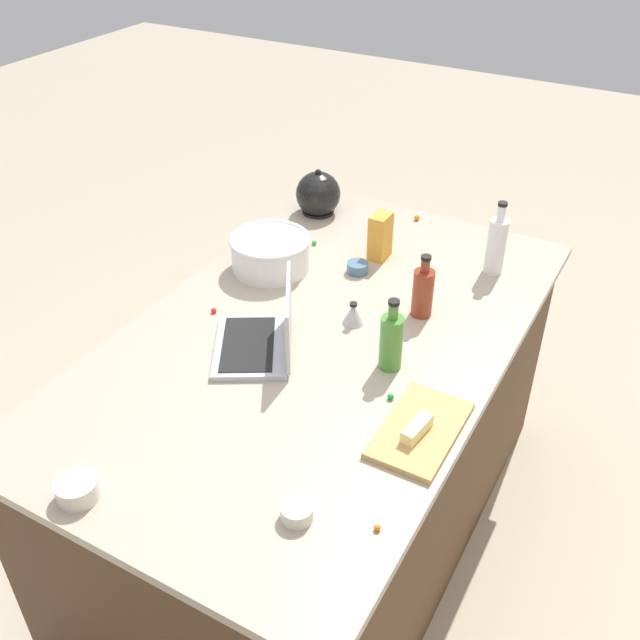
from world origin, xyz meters
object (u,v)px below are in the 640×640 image
object	(u,v)px
laptop	(264,336)
cutting_board	(420,430)
bottle_soy	(423,291)
bottle_olive	(391,341)
butter_stick_left	(417,428)
ramekin_medium	(357,268)
kitchen_timer	(353,314)
ramekin_wide	(297,512)
bottle_vinegar	(496,245)
mixing_bowl_large	(270,252)
kettle	(318,195)
candy_bag	(380,236)
ramekin_small	(77,489)

from	to	relation	value
laptop	cutting_board	distance (m)	0.56
bottle_soy	cutting_board	xyz separation A→B (m)	(0.51, 0.21, -0.08)
laptop	bottle_olive	world-z (taller)	bottle_olive
butter_stick_left	ramekin_medium	size ratio (longest dim) A/B	1.46
ramekin_medium	kitchen_timer	world-z (taller)	kitchen_timer
butter_stick_left	bottle_olive	bearing A→B (deg)	-142.32
bottle_olive	ramekin_medium	distance (m)	0.54
bottle_soy	ramekin_wide	size ratio (longest dim) A/B	2.80
laptop	bottle_soy	distance (m)	0.53
bottle_vinegar	ramekin_medium	xyz separation A→B (m)	(0.24, -0.41, -0.09)
bottle_soy	bottle_olive	bearing A→B (deg)	4.73
mixing_bowl_large	kitchen_timer	xyz separation A→B (m)	(0.16, 0.41, -0.03)
mixing_bowl_large	kettle	bearing A→B (deg)	-171.51
bottle_vinegar	kettle	size ratio (longest dim) A/B	1.26
cutting_board	ramekin_wide	xyz separation A→B (m)	(0.40, -0.14, 0.01)
candy_bag	kitchen_timer	bearing A→B (deg)	14.33
bottle_soy	kitchen_timer	bearing A→B (deg)	-47.66
ramekin_wide	candy_bag	distance (m)	1.23
kettle	cutting_board	xyz separation A→B (m)	(0.98, 0.86, -0.07)
bottle_olive	ramekin_medium	size ratio (longest dim) A/B	3.05
ramekin_medium	candy_bag	size ratio (longest dim) A/B	0.44
ramekin_medium	kitchen_timer	bearing A→B (deg)	24.20
bottle_vinegar	butter_stick_left	xyz separation A→B (m)	(0.90, 0.09, -0.07)
kettle	candy_bag	distance (m)	0.42
bottle_olive	candy_bag	world-z (taller)	bottle_olive
bottle_olive	kettle	bearing A→B (deg)	-138.78
bottle_vinegar	mixing_bowl_large	bearing A→B (deg)	-62.50
mixing_bowl_large	candy_bag	xyz separation A→B (m)	(-0.26, 0.30, 0.02)
laptop	bottle_vinegar	size ratio (longest dim) A/B	1.41
mixing_bowl_large	bottle_olive	xyz separation A→B (m)	(0.30, 0.60, 0.03)
laptop	bottle_soy	bearing A→B (deg)	139.78
bottle_vinegar	kitchen_timer	size ratio (longest dim) A/B	3.49
mixing_bowl_large	ramekin_medium	bearing A→B (deg)	114.16
ramekin_small	cutting_board	bearing A→B (deg)	133.92
ramekin_wide	kitchen_timer	xyz separation A→B (m)	(-0.75, -0.24, 0.02)
laptop	ramekin_wide	size ratio (longest dim) A/B	4.92
bottle_soy	cutting_board	bearing A→B (deg)	22.49
kettle	ramekin_medium	distance (m)	0.49
kettle	candy_bag	bearing A→B (deg)	61.12
ramekin_medium	kitchen_timer	size ratio (longest dim) A/B	0.98
ramekin_medium	mixing_bowl_large	bearing A→B (deg)	-65.84
laptop	butter_stick_left	distance (m)	0.57
kettle	bottle_soy	bearing A→B (deg)	53.89
laptop	ramekin_small	bearing A→B (deg)	-5.54
ramekin_small	kitchen_timer	xyz separation A→B (m)	(-0.95, 0.24, 0.01)
kitchen_timer	bottle_olive	bearing A→B (deg)	53.83
kitchen_timer	cutting_board	bearing A→B (deg)	46.89
bottle_vinegar	cutting_board	world-z (taller)	bottle_vinegar
ramekin_small	kitchen_timer	world-z (taller)	kitchen_timer
bottle_vinegar	kettle	world-z (taller)	bottle_vinegar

